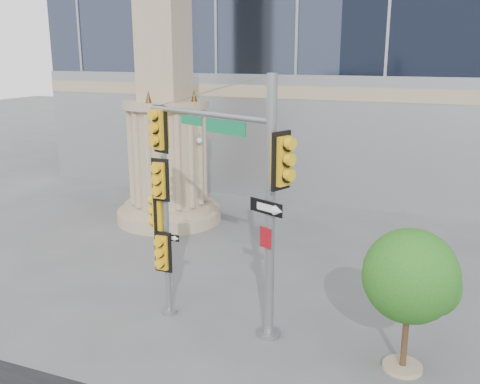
% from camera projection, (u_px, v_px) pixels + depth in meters
% --- Properties ---
extents(ground, '(120.00, 120.00, 0.00)m').
position_uv_depth(ground, '(203.00, 355.00, 12.76)').
color(ground, '#545456').
rests_on(ground, ground).
extents(monument, '(4.40, 4.40, 16.60)m').
position_uv_depth(monument, '(165.00, 90.00, 21.61)').
color(monument, tan).
rests_on(monument, ground).
extents(main_signal_pole, '(4.80, 2.37, 6.55)m').
position_uv_depth(main_signal_pole, '(236.00, 173.00, 13.41)').
color(main_signal_pole, slate).
rests_on(main_signal_pole, ground).
extents(secondary_signal_pole, '(0.76, 0.57, 4.46)m').
position_uv_depth(secondary_signal_pole, '(163.00, 224.00, 14.08)').
color(secondary_signal_pole, slate).
rests_on(secondary_signal_pole, ground).
extents(street_tree, '(2.14, 2.09, 3.33)m').
position_uv_depth(street_tree, '(412.00, 280.00, 11.65)').
color(street_tree, tan).
rests_on(street_tree, ground).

